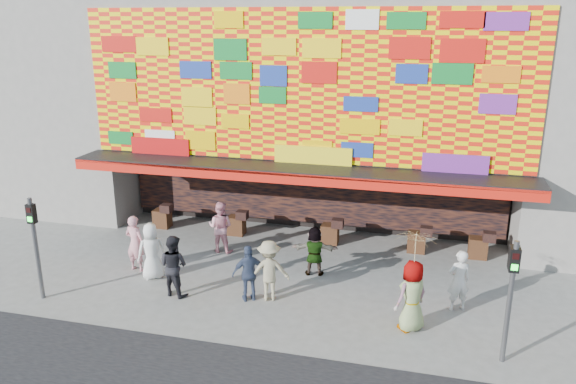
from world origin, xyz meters
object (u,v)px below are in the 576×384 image
object	(u,v)px
ped_c	(174,265)
ped_a	(152,251)
ped_e	(249,273)
signal_left	(35,237)
ped_b	(135,243)
parasol	(415,251)
ped_f	(315,251)
ped_h	(459,280)
ped_g	(412,296)
ped_d	(269,271)
signal_right	(511,289)
ped_i	(221,227)

from	to	relation	value
ped_c	ped_a	bearing A→B (deg)	-22.50
ped_a	ped_e	size ratio (longest dim) A/B	1.07
signal_left	ped_b	size ratio (longest dim) A/B	1.65
ped_e	parasol	xyz separation A→B (m)	(4.48, -0.47, 1.35)
ped_b	ped_f	size ratio (longest dim) A/B	1.16
signal_left	ped_c	size ratio (longest dim) A/B	1.66
signal_left	ped_f	world-z (taller)	signal_left
ped_b	ped_c	xyz separation A→B (m)	(1.89, -1.21, -0.01)
ped_e	ped_h	distance (m)	5.73
ped_c	ped_f	bearing A→B (deg)	-133.58
ped_g	ped_e	bearing A→B (deg)	-50.36
ped_c	ped_d	distance (m)	2.76
signal_right	parasol	xyz separation A→B (m)	(-2.15, 0.89, 0.32)
parasol	ped_h	bearing A→B (deg)	49.41
ped_d	ped_b	bearing A→B (deg)	-28.55
ped_h	ped_i	xyz separation A→B (m)	(-7.71, 2.18, 0.02)
ped_e	ped_d	bearing A→B (deg)	171.81
ped_d	ped_a	bearing A→B (deg)	-24.77
signal_right	ped_i	bearing A→B (deg)	152.82
ped_g	parasol	bearing A→B (deg)	135.63
parasol	ped_a	bearing A→B (deg)	172.09
ped_h	ped_i	distance (m)	8.01
ped_b	ped_c	world-z (taller)	ped_b
ped_i	ped_h	bearing A→B (deg)	166.30
ped_b	ped_f	xyz separation A→B (m)	(5.51, 1.10, -0.13)
ped_a	ped_g	distance (m)	7.87
ped_e	ped_f	size ratio (longest dim) A/B	1.06
ped_f	parasol	size ratio (longest dim) A/B	0.82
ped_h	parasol	bearing A→B (deg)	26.54
signal_right	ped_b	bearing A→B (deg)	167.53
ped_g	ped_h	bearing A→B (deg)	-174.97
ped_i	parasol	size ratio (longest dim) A/B	0.93
ped_b	ped_a	bearing A→B (deg)	160.55
ped_f	ped_i	size ratio (longest dim) A/B	0.88
ped_g	parasol	world-z (taller)	parasol
signal_right	ped_e	world-z (taller)	signal_right
ped_a	ped_i	bearing A→B (deg)	-153.09
signal_right	ped_h	distance (m)	2.66
ped_f	parasol	distance (m)	4.24
ped_e	ped_i	distance (m)	3.71
signal_right	ped_a	distance (m)	10.19
signal_left	parasol	world-z (taller)	signal_left
ped_b	parasol	bearing A→B (deg)	177.86
ped_b	signal_left	bearing A→B (deg)	62.34
ped_f	ped_a	bearing A→B (deg)	9.30
ped_b	ped_c	distance (m)	2.24
signal_right	ped_d	bearing A→B (deg)	165.72
ped_a	ped_d	xyz separation A→B (m)	(3.84, -0.42, -0.00)
signal_right	ped_b	xyz separation A→B (m)	(-10.72, 2.37, -0.95)
ped_a	ped_b	world-z (taller)	ped_b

